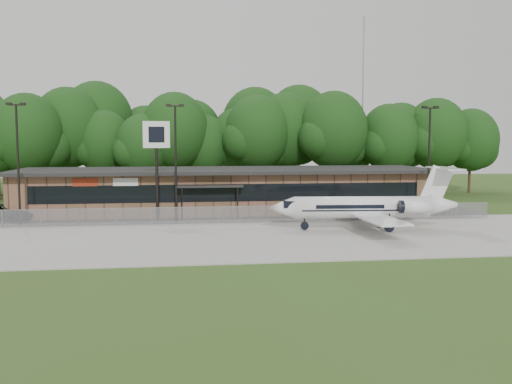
{
  "coord_description": "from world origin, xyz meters",
  "views": [
    {
      "loc": [
        -4.76,
        -33.13,
        7.16
      ],
      "look_at": [
        1.38,
        12.0,
        2.99
      ],
      "focal_mm": 40.0,
      "sensor_mm": 36.0,
      "label": 1
    }
  ],
  "objects": [
    {
      "name": "fence",
      "position": [
        0.0,
        15.0,
        0.78
      ],
      "size": [
        46.0,
        0.04,
        1.52
      ],
      "color": "gray",
      "rests_on": "ground"
    },
    {
      "name": "terminal",
      "position": [
        -0.0,
        23.94,
        2.18
      ],
      "size": [
        41.0,
        11.65,
        4.3
      ],
      "color": "brown",
      "rests_on": "ground"
    },
    {
      "name": "apron",
      "position": [
        0.0,
        8.0,
        0.04
      ],
      "size": [
        64.0,
        18.0,
        0.08
      ],
      "primitive_type": "cube",
      "color": "#9E9B93",
      "rests_on": "ground"
    },
    {
      "name": "light_pole_left",
      "position": [
        -18.0,
        16.5,
        5.98
      ],
      "size": [
        1.55,
        0.3,
        10.23
      ],
      "color": "black",
      "rests_on": "ground"
    },
    {
      "name": "treeline",
      "position": [
        0.0,
        42.0,
        7.5
      ],
      "size": [
        72.0,
        12.0,
        15.0
      ],
      "primitive_type": null,
      "color": "#163B12",
      "rests_on": "ground"
    },
    {
      "name": "radio_mast",
      "position": [
        22.0,
        48.0,
        12.5
      ],
      "size": [
        0.2,
        0.2,
        25.0
      ],
      "primitive_type": "cylinder",
      "color": "gray",
      "rests_on": "ground"
    },
    {
      "name": "business_jet",
      "position": [
        10.0,
        9.79,
        1.83
      ],
      "size": [
        15.24,
        13.59,
        5.13
      ],
      "rotation": [
        0.0,
        0.0,
        -0.08
      ],
      "color": "white",
      "rests_on": "ground"
    },
    {
      "name": "light_pole_mid",
      "position": [
        -5.0,
        16.5,
        5.98
      ],
      "size": [
        1.55,
        0.3,
        10.23
      ],
      "color": "black",
      "rests_on": "ground"
    },
    {
      "name": "suv",
      "position": [
        -20.07,
        19.63,
        0.73
      ],
      "size": [
        5.68,
        3.54,
        1.47
      ],
      "primitive_type": "imported",
      "rotation": [
        0.0,
        0.0,
        1.35
      ],
      "color": "#2D2D30",
      "rests_on": "ground"
    },
    {
      "name": "pole_sign",
      "position": [
        -6.63,
        16.79,
        6.71
      ],
      "size": [
        2.31,
        0.6,
        8.77
      ],
      "rotation": [
        0.0,
        0.0,
        0.15
      ],
      "color": "black",
      "rests_on": "ground"
    },
    {
      "name": "parking_lot",
      "position": [
        0.0,
        19.5,
        0.03
      ],
      "size": [
        50.0,
        9.0,
        0.06
      ],
      "primitive_type": "cube",
      "color": "#383835",
      "rests_on": "ground"
    },
    {
      "name": "ground",
      "position": [
        0.0,
        0.0,
        0.0
      ],
      "size": [
        160.0,
        160.0,
        0.0
      ],
      "primitive_type": "plane",
      "color": "#3A4F1C",
      "rests_on": "ground"
    },
    {
      "name": "light_pole_right",
      "position": [
        18.0,
        16.5,
        5.98
      ],
      "size": [
        1.55,
        0.3,
        10.23
      ],
      "color": "black",
      "rests_on": "ground"
    }
  ]
}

